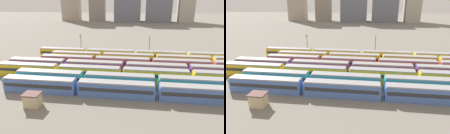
# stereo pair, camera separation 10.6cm
# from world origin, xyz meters

# --- Properties ---
(ground_plane) EXTENTS (600.00, 600.00, 0.00)m
(ground_plane) POSITION_xyz_m (0.00, 15.60, 0.00)
(ground_plane) COLOR slate
(train_track_0) EXTENTS (74.70, 3.06, 3.75)m
(train_track_0) POSITION_xyz_m (26.88, 0.00, 1.90)
(train_track_0) COLOR #4C70BC
(train_track_0) RESTS_ON ground_plane
(train_track_1) EXTENTS (93.60, 3.06, 3.75)m
(train_track_1) POSITION_xyz_m (36.62, 5.20, 1.90)
(train_track_1) COLOR teal
(train_track_1) RESTS_ON ground_plane
(train_track_2) EXTENTS (93.60, 3.06, 3.75)m
(train_track_2) POSITION_xyz_m (27.25, 10.40, 1.90)
(train_track_2) COLOR yellow
(train_track_2) RESTS_ON ground_plane
(train_track_3) EXTENTS (93.60, 3.06, 3.75)m
(train_track_3) POSITION_xyz_m (27.69, 15.60, 1.90)
(train_track_3) COLOR #6B429E
(train_track_3) RESTS_ON ground_plane
(train_track_4) EXTENTS (74.70, 3.06, 3.75)m
(train_track_4) POSITION_xyz_m (26.52, 20.80, 1.90)
(train_track_4) COLOR #BC4C38
(train_track_4) RESTS_ON ground_plane
(train_track_5) EXTENTS (93.60, 3.06, 3.75)m
(train_track_5) POSITION_xyz_m (37.57, 26.00, 1.90)
(train_track_5) COLOR yellow
(train_track_5) RESTS_ON ground_plane
(train_track_6) EXTENTS (112.50, 3.06, 3.75)m
(train_track_6) POSITION_xyz_m (39.88, 31.20, 1.90)
(train_track_6) COLOR yellow
(train_track_6) RESTS_ON ground_plane
(catenary_pole_1) EXTENTS (0.24, 3.20, 8.90)m
(catenary_pole_1) POSITION_xyz_m (26.22, 34.24, 4.98)
(catenary_pole_1) COLOR #4C4C51
(catenary_pole_1) RESTS_ON ground_plane
(catenary_pole_3) EXTENTS (0.24, 3.20, 8.80)m
(catenary_pole_3) POSITION_xyz_m (-0.85, 34.43, 4.93)
(catenary_pole_3) COLOR #4C4C51
(catenary_pole_3) RESTS_ON ground_plane
(signal_hut) EXTENTS (3.60, 3.00, 3.04)m
(signal_hut) POSITION_xyz_m (0.28, -7.08, 1.55)
(signal_hut) COLOR #C6B284
(signal_hut) RESTS_ON ground_plane
(distant_building_1) EXTENTS (15.57, 12.06, 36.11)m
(distant_building_1) POSITION_xyz_m (-22.88, 172.96, 18.06)
(distant_building_1) COLOR gray
(distant_building_1) RESTS_ON ground_plane
(distant_building_2) EXTENTS (26.35, 19.72, 43.47)m
(distant_building_2) POSITION_xyz_m (9.12, 172.96, 21.73)
(distant_building_2) COLOR slate
(distant_building_2) RESTS_ON ground_plane
(distant_building_3) EXTENTS (24.89, 17.52, 33.08)m
(distant_building_3) POSITION_xyz_m (40.10, 172.96, 16.54)
(distant_building_3) COLOR slate
(distant_building_3) RESTS_ON ground_plane
(distant_building_4) EXTENTS (14.34, 17.09, 32.22)m
(distant_building_4) POSITION_xyz_m (66.61, 172.96, 16.11)
(distant_building_4) COLOR #B2A899
(distant_building_4) RESTS_ON ground_plane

